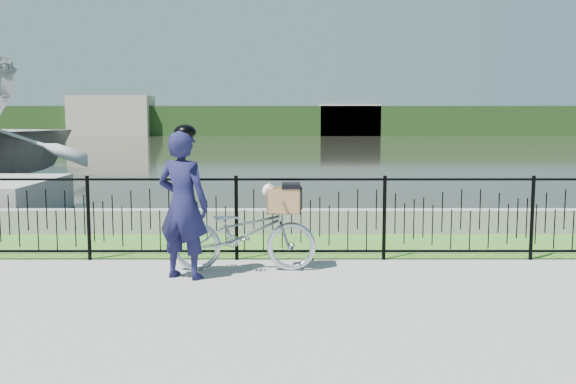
{
  "coord_description": "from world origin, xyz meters",
  "views": [
    {
      "loc": [
        -0.31,
        -6.96,
        1.94
      ],
      "look_at": [
        -0.3,
        1.0,
        1.0
      ],
      "focal_mm": 40.0,
      "sensor_mm": 36.0,
      "label": 1
    }
  ],
  "objects": [
    {
      "name": "grass_strip",
      "position": [
        0.0,
        2.6,
        0.0
      ],
      "size": [
        60.0,
        2.0,
        0.01
      ],
      "primitive_type": "cube",
      "color": "#3E7424",
      "rests_on": "ground"
    },
    {
      "name": "ground",
      "position": [
        0.0,
        0.0,
        0.0
      ],
      "size": [
        120.0,
        120.0,
        0.0
      ],
      "primitive_type": "plane",
      "color": "gray",
      "rests_on": "ground"
    },
    {
      "name": "water",
      "position": [
        0.0,
        33.0,
        0.0
      ],
      "size": [
        120.0,
        120.0,
        0.0
      ],
      "primitive_type": "plane",
      "color": "black",
      "rests_on": "ground"
    },
    {
      "name": "far_treeline",
      "position": [
        0.0,
        60.0,
        1.5
      ],
      "size": [
        120.0,
        6.0,
        3.0
      ],
      "primitive_type": "cube",
      "color": "#224018",
      "rests_on": "ground"
    },
    {
      "name": "cyclist",
      "position": [
        -1.56,
        0.62,
        0.91
      ],
      "size": [
        0.76,
        0.63,
        1.85
      ],
      "color": "#141439",
      "rests_on": "ground"
    },
    {
      "name": "bicycle_rig",
      "position": [
        -0.85,
        1.02,
        0.49
      ],
      "size": [
        1.82,
        0.63,
        1.13
      ],
      "color": "#B6BCC4",
      "rests_on": "ground"
    },
    {
      "name": "fence",
      "position": [
        0.0,
        1.6,
        0.58
      ],
      "size": [
        14.0,
        0.06,
        1.15
      ],
      "primitive_type": null,
      "color": "black",
      "rests_on": "ground"
    },
    {
      "name": "far_building_left",
      "position": [
        -18.0,
        58.0,
        2.0
      ],
      "size": [
        8.0,
        4.0,
        4.0
      ],
      "primitive_type": "cube",
      "color": "#AB9F89",
      "rests_on": "ground"
    },
    {
      "name": "quay_wall",
      "position": [
        0.0,
        3.6,
        0.2
      ],
      "size": [
        60.0,
        0.3,
        0.4
      ],
      "primitive_type": "cube",
      "color": "gray",
      "rests_on": "ground"
    },
    {
      "name": "far_building_right",
      "position": [
        6.0,
        58.5,
        1.6
      ],
      "size": [
        6.0,
        3.0,
        3.2
      ],
      "primitive_type": "cube",
      "color": "#AB9F89",
      "rests_on": "ground"
    }
  ]
}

